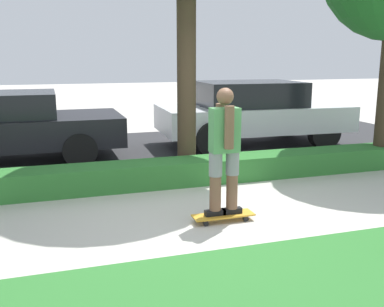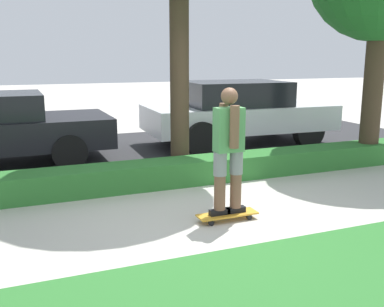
# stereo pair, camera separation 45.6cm
# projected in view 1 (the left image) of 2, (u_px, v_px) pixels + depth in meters

# --- Properties ---
(ground_plane) EXTENTS (60.00, 60.00, 0.00)m
(ground_plane) POSITION_uv_depth(u_px,v_px,m) (199.00, 218.00, 5.73)
(ground_plane) COLOR #BCB7AD
(street_asphalt) EXTENTS (15.36, 5.00, 0.01)m
(street_asphalt) POSITION_uv_depth(u_px,v_px,m) (136.00, 152.00, 9.64)
(street_asphalt) COLOR #2D2D30
(street_asphalt) RESTS_ON ground_plane
(hedge_row) EXTENTS (15.36, 0.60, 0.39)m
(hedge_row) POSITION_uv_depth(u_px,v_px,m) (167.00, 173.00, 7.18)
(hedge_row) COLOR #2D702D
(hedge_row) RESTS_ON ground_plane
(skateboard) EXTENTS (0.78, 0.24, 0.09)m
(skateboard) POSITION_uv_depth(u_px,v_px,m) (223.00, 216.00, 5.60)
(skateboard) COLOR gold
(skateboard) RESTS_ON ground_plane
(skater_person) EXTENTS (0.48, 0.40, 1.57)m
(skater_person) POSITION_uv_depth(u_px,v_px,m) (224.00, 149.00, 5.42)
(skater_person) COLOR black
(skater_person) RESTS_ON skateboard
(parked_car_middle) EXTENTS (4.35, 2.08, 1.47)m
(parked_car_middle) POSITION_uv_depth(u_px,v_px,m) (252.00, 112.00, 10.26)
(parked_car_middle) COLOR silver
(parked_car_middle) RESTS_ON ground_plane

